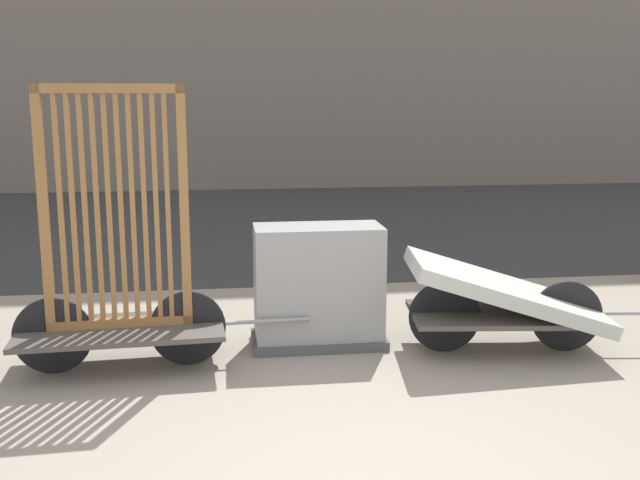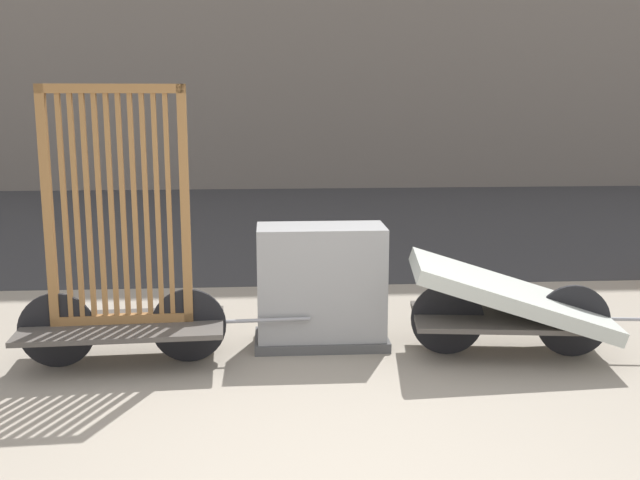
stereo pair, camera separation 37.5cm
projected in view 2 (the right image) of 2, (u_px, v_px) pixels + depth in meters
road_strip at (293, 221)px, 12.66m from camera, size 56.00×8.81×0.01m
bike_cart_with_bedframe at (121, 274)px, 5.79m from camera, size 2.28×0.88×2.18m
bike_cart_with_mattress at (511, 302)px, 6.05m from camera, size 2.32×1.08×0.81m
utility_cabinet at (321, 291)px, 6.31m from camera, size 1.12×0.56×1.03m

